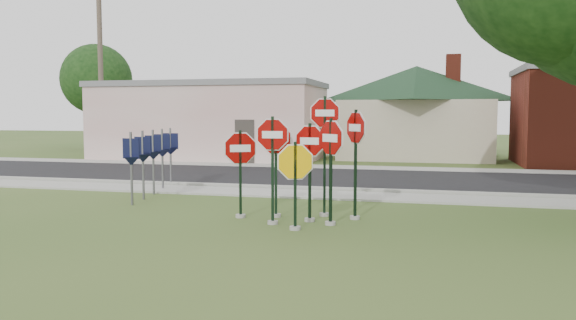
% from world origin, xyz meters
% --- Properties ---
extents(ground, '(120.00, 120.00, 0.00)m').
position_xyz_m(ground, '(0.00, 0.00, 0.00)').
color(ground, '#36531F').
rests_on(ground, ground).
extents(sidewalk_near, '(60.00, 1.60, 0.06)m').
position_xyz_m(sidewalk_near, '(0.00, 5.50, 0.03)').
color(sidewalk_near, gray).
rests_on(sidewalk_near, ground).
extents(road, '(60.00, 7.00, 0.04)m').
position_xyz_m(road, '(0.00, 10.00, 0.02)').
color(road, black).
rests_on(road, ground).
extents(sidewalk_far, '(60.00, 1.60, 0.06)m').
position_xyz_m(sidewalk_far, '(0.00, 14.30, 0.03)').
color(sidewalk_far, gray).
rests_on(sidewalk_far, ground).
extents(curb, '(60.00, 0.20, 0.14)m').
position_xyz_m(curb, '(0.00, 6.50, 0.07)').
color(curb, gray).
rests_on(curb, ground).
extents(stop_sign_center, '(0.99, 0.24, 2.37)m').
position_xyz_m(stop_sign_center, '(0.18, 1.43, 1.44)').
color(stop_sign_center, gray).
rests_on(stop_sign_center, ground).
extents(stop_sign_yellow, '(1.01, 0.38, 2.00)m').
position_xyz_m(stop_sign_yellow, '(0.08, 0.43, 1.17)').
color(stop_sign_yellow, gray).
rests_on(stop_sign_yellow, ground).
extents(stop_sign_left, '(1.01, 0.24, 2.53)m').
position_xyz_m(stop_sign_left, '(-0.56, 0.91, 1.55)').
color(stop_sign_left, gray).
rests_on(stop_sign_left, ground).
extents(stop_sign_right, '(0.84, 0.72, 2.50)m').
position_xyz_m(stop_sign_right, '(0.72, 1.14, 1.55)').
color(stop_sign_right, gray).
rests_on(stop_sign_right, ground).
extents(stop_sign_back_right, '(0.98, 0.24, 3.00)m').
position_xyz_m(stop_sign_back_right, '(0.39, 2.18, 1.88)').
color(stop_sign_back_right, gray).
rests_on(stop_sign_back_right, ground).
extents(stop_sign_back_left, '(1.03, 0.24, 2.42)m').
position_xyz_m(stop_sign_back_left, '(-0.72, 1.76, 1.48)').
color(stop_sign_back_left, gray).
rests_on(stop_sign_back_left, ground).
extents(stop_sign_far_right, '(0.69, 0.81, 2.69)m').
position_xyz_m(stop_sign_far_right, '(1.16, 1.96, 1.68)').
color(stop_sign_far_right, gray).
rests_on(stop_sign_far_right, ground).
extents(stop_sign_far_left, '(0.96, 0.50, 2.21)m').
position_xyz_m(stop_sign_far_left, '(-1.53, 1.49, 1.33)').
color(stop_sign_far_left, gray).
rests_on(stop_sign_far_left, ground).
extents(route_sign_row, '(1.43, 4.63, 2.00)m').
position_xyz_m(route_sign_row, '(-5.40, 4.50, 1.22)').
color(route_sign_row, '#59595E').
rests_on(route_sign_row, ground).
extents(building_stucco, '(12.20, 6.20, 4.20)m').
position_xyz_m(building_stucco, '(-9.00, 18.00, 2.15)').
color(building_stucco, silver).
rests_on(building_stucco, ground).
extents(building_house, '(11.60, 11.60, 6.20)m').
position_xyz_m(building_house, '(2.00, 22.00, 3.65)').
color(building_house, '#BBAF94').
rests_on(building_house, ground).
extents(utility_pole_near, '(2.20, 0.26, 9.50)m').
position_xyz_m(utility_pole_near, '(-14.00, 15.20, 4.97)').
color(utility_pole_near, brown).
rests_on(utility_pole_near, ground).
extents(bg_tree_left, '(4.90, 4.90, 7.35)m').
position_xyz_m(bg_tree_left, '(-20.00, 24.00, 4.88)').
color(bg_tree_left, black).
rests_on(bg_tree_left, ground).
extents(pedestrian, '(0.69, 0.53, 1.70)m').
position_xyz_m(pedestrian, '(-3.84, 14.19, 0.91)').
color(pedestrian, black).
rests_on(pedestrian, sidewalk_far).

